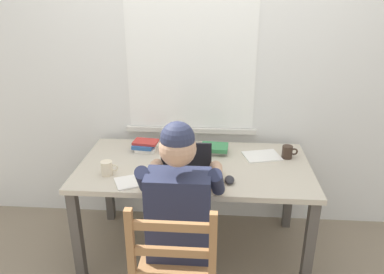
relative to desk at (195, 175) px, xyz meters
name	(u,v)px	position (x,y,z in m)	size (l,w,h in m)	color
ground_plane	(194,249)	(0.00, 0.00, -0.63)	(8.00, 8.00, 0.00)	gray
back_wall	(199,64)	(0.00, 0.49, 0.67)	(6.00, 0.08, 2.60)	silver
desk	(195,175)	(0.00, 0.00, 0.00)	(1.57, 0.82, 0.71)	#BCB29E
seated_person	(181,208)	(-0.05, -0.48, 0.04)	(0.50, 0.60, 1.23)	#232842
wooden_chair	(176,274)	(-0.05, -0.76, -0.18)	(0.42, 0.42, 0.92)	olive
laptop	(185,171)	(-0.05, -0.20, 0.13)	(0.33, 0.31, 0.22)	#232328
computer_mouse	(229,180)	(0.23, -0.24, 0.10)	(0.06, 0.10, 0.03)	#232328
coffee_mug_white	(107,168)	(-0.55, -0.19, 0.13)	(0.11, 0.07, 0.09)	beige
coffee_mug_dark	(288,152)	(0.65, 0.15, 0.13)	(0.11, 0.07, 0.09)	#38281E
book_stack_main	(214,149)	(0.13, 0.20, 0.11)	(0.21, 0.18, 0.06)	gray
book_stack_side	(145,146)	(-0.38, 0.20, 0.12)	(0.19, 0.16, 0.07)	white
paper_pile_near_laptop	(262,156)	(0.47, 0.16, 0.09)	(0.25, 0.19, 0.01)	white
paper_pile_back_corner	(133,181)	(-0.36, -0.28, 0.09)	(0.21, 0.16, 0.01)	white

